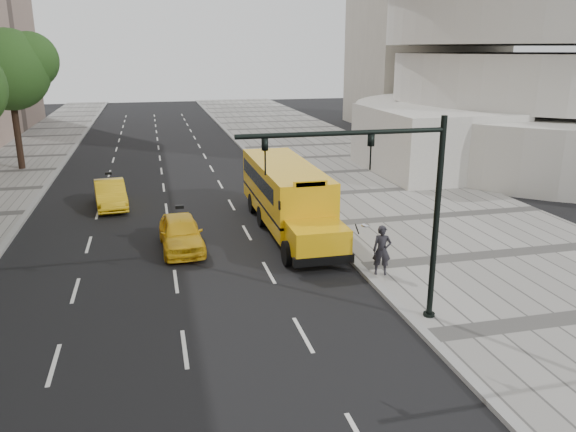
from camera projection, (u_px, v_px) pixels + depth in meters
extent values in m
plane|color=black|center=(193.00, 237.00, 25.52)|extent=(140.00, 140.00, 0.00)
cube|color=gray|center=(433.00, 217.00, 28.22)|extent=(12.00, 140.00, 0.15)
cube|color=gray|center=(319.00, 226.00, 26.86)|extent=(0.30, 140.00, 0.15)
cube|color=gray|center=(1.00, 249.00, 23.69)|extent=(0.30, 140.00, 0.15)
cylinder|color=silver|center=(557.00, 130.00, 44.79)|extent=(32.00, 32.00, 4.00)
cylinder|color=silver|center=(564.00, 77.00, 43.62)|extent=(26.00, 26.00, 3.60)
cylinder|color=silver|center=(572.00, 20.00, 42.42)|extent=(27.60, 27.60, 3.60)
cube|color=silver|center=(432.00, 141.00, 38.06)|extent=(8.00, 10.00, 4.40)
cylinder|color=black|center=(17.00, 127.00, 38.58)|extent=(0.44, 0.44, 6.11)
sphere|color=#1F4115|center=(9.00, 70.00, 37.49)|extent=(5.40, 5.40, 5.40)
sphere|color=#1F4115|center=(30.00, 60.00, 37.90)|extent=(3.78, 3.78, 3.78)
cube|color=#F2B10E|center=(285.00, 189.00, 26.77)|extent=(2.50, 9.00, 2.45)
cube|color=#F2B10E|center=(317.00, 239.00, 21.84)|extent=(2.20, 2.00, 1.10)
cube|color=black|center=(324.00, 260.00, 21.18)|extent=(2.38, 0.25, 0.35)
cube|color=black|center=(285.00, 200.00, 26.92)|extent=(2.52, 9.00, 0.12)
cube|color=black|center=(310.00, 204.00, 22.50)|extent=(2.05, 0.10, 0.90)
cube|color=black|center=(282.00, 177.00, 27.10)|extent=(2.52, 7.50, 0.70)
cube|color=#F2B10E|center=(310.00, 184.00, 22.26)|extent=(1.40, 0.12, 0.28)
ellipsoid|color=silver|center=(368.00, 227.00, 20.66)|extent=(0.32, 0.32, 0.14)
cylinder|color=black|center=(359.00, 231.00, 20.86)|extent=(0.36, 0.47, 0.58)
cylinder|color=black|center=(287.00, 253.00, 22.04)|extent=(0.30, 1.00, 1.00)
cylinder|color=black|center=(342.00, 249.00, 22.55)|extent=(0.30, 1.00, 1.00)
cylinder|color=black|center=(262.00, 216.00, 26.88)|extent=(0.30, 1.00, 1.00)
cylinder|color=black|center=(307.00, 213.00, 27.39)|extent=(0.30, 1.00, 1.00)
cylinder|color=black|center=(252.00, 203.00, 29.21)|extent=(0.30, 1.00, 1.00)
cylinder|color=black|center=(294.00, 200.00, 29.72)|extent=(0.30, 1.00, 1.00)
imported|color=yellow|center=(181.00, 233.00, 23.74)|extent=(1.87, 4.32, 1.45)
imported|color=yellow|center=(110.00, 194.00, 30.11)|extent=(2.04, 4.53, 1.44)
imported|color=black|center=(382.00, 250.00, 20.65)|extent=(0.79, 0.64, 1.87)
cylinder|color=black|center=(436.00, 223.00, 16.78)|extent=(0.18, 0.18, 6.40)
cylinder|color=black|center=(429.00, 316.00, 17.66)|extent=(0.36, 0.36, 0.25)
cylinder|color=black|center=(344.00, 133.00, 15.30)|extent=(6.00, 0.14, 0.14)
imported|color=black|center=(370.00, 152.00, 15.63)|extent=(0.16, 0.20, 1.00)
imported|color=black|center=(265.00, 157.00, 14.95)|extent=(0.16, 0.20, 1.00)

